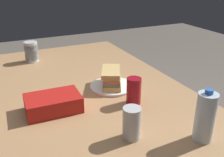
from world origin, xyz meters
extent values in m
cube|color=tan|center=(0.00, 0.00, 0.71)|extent=(1.56, 0.91, 0.04)
cylinder|color=#977049|center=(0.70, -0.38, 0.34)|extent=(0.07, 0.07, 0.69)
cylinder|color=#977049|center=(0.70, 0.38, 0.34)|extent=(0.07, 0.07, 0.69)
cylinder|color=white|center=(-0.05, -0.10, 0.73)|extent=(0.23, 0.23, 0.01)
cube|color=#DBB26B|center=(-0.05, -0.10, 0.75)|extent=(0.19, 0.16, 0.02)
cube|color=#599E3F|center=(-0.05, -0.10, 0.77)|extent=(0.18, 0.15, 0.01)
cube|color=#C6727A|center=(-0.05, -0.10, 0.78)|extent=(0.18, 0.14, 0.02)
cube|color=yellow|center=(-0.05, -0.10, 0.79)|extent=(0.17, 0.14, 0.01)
cube|color=#DBB26B|center=(-0.04, -0.10, 0.81)|extent=(0.19, 0.16, 0.02)
cylinder|color=maroon|center=(-0.24, -0.12, 0.79)|extent=(0.07, 0.07, 0.12)
cube|color=red|center=(-0.15, 0.22, 0.76)|extent=(0.16, 0.24, 0.07)
cylinder|color=silver|center=(-0.58, -0.21, 0.82)|extent=(0.07, 0.07, 0.18)
cylinder|color=blue|center=(-0.58, -0.21, 0.92)|extent=(0.03, 0.03, 0.02)
cylinder|color=silver|center=(0.54, 0.20, 0.77)|extent=(0.08, 0.08, 0.09)
cylinder|color=silver|center=(0.54, 0.20, 0.79)|extent=(0.08, 0.08, 0.09)
cylinder|color=silver|center=(0.54, 0.20, 0.81)|extent=(0.08, 0.08, 0.09)
cylinder|color=silver|center=(-0.47, 0.02, 0.79)|extent=(0.07, 0.07, 0.12)
camera|label=1|loc=(-1.14, 0.41, 1.29)|focal=41.36mm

